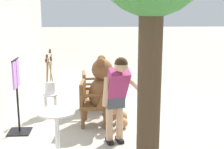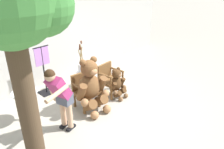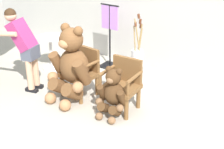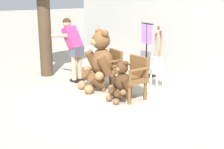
{
  "view_description": "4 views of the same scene",
  "coord_description": "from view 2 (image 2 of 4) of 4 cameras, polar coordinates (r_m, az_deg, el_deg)",
  "views": [
    {
      "loc": [
        -6.22,
        0.45,
        2.25
      ],
      "look_at": [
        0.26,
        0.09,
        0.84
      ],
      "focal_mm": 50.0,
      "sensor_mm": 36.0,
      "label": 1
    },
    {
      "loc": [
        -3.41,
        -3.24,
        3.07
      ],
      "look_at": [
        0.38,
        0.37,
        0.65
      ],
      "focal_mm": 35.0,
      "sensor_mm": 36.0,
      "label": 2
    },
    {
      "loc": [
        2.92,
        -3.28,
        2.75
      ],
      "look_at": [
        0.37,
        0.33,
        0.68
      ],
      "focal_mm": 50.0,
      "sensor_mm": 36.0,
      "label": 3
    },
    {
      "loc": [
        5.32,
        -3.12,
        2.15
      ],
      "look_at": [
        0.4,
        0.06,
        0.56
      ],
      "focal_mm": 50.0,
      "sensor_mm": 36.0,
      "label": 4
    }
  ],
  "objects": [
    {
      "name": "back_wall",
      "position": [
        6.8,
        -14.96,
        9.74
      ],
      "size": [
        10.0,
        0.16,
        2.8
      ],
      "primitive_type": "cube",
      "color": "beige",
      "rests_on": "ground"
    },
    {
      "name": "brush_bucket",
      "position": [
        6.36,
        -7.97,
        2.14
      ],
      "size": [
        0.22,
        0.22,
        0.95
      ],
      "color": "white",
      "rests_on": "white_stool"
    },
    {
      "name": "wooden_chair_left",
      "position": [
        5.47,
        -7.1,
        -3.93
      ],
      "size": [
        0.6,
        0.56,
        0.86
      ],
      "color": "brown",
      "rests_on": "ground"
    },
    {
      "name": "person_visitor",
      "position": [
        4.46,
        -13.44,
        -5.02
      ],
      "size": [
        0.76,
        0.61,
        1.51
      ],
      "color": "black",
      "rests_on": "ground"
    },
    {
      "name": "teddy_bear_small",
      "position": [
        5.84,
        1.35,
        -2.33
      ],
      "size": [
        0.5,
        0.49,
        0.84
      ],
      "color": "#4C3019",
      "rests_on": "ground"
    },
    {
      "name": "teddy_bear_large",
      "position": [
        5.19,
        -5.51,
        -2.99
      ],
      "size": [
        0.81,
        0.79,
        1.35
      ],
      "color": "brown",
      "rests_on": "ground"
    },
    {
      "name": "white_stool",
      "position": [
        6.47,
        -7.82,
        -0.25
      ],
      "size": [
        0.34,
        0.34,
        0.46
      ],
      "color": "white",
      "rests_on": "ground"
    },
    {
      "name": "wooden_chair_right",
      "position": [
        5.98,
        -0.72,
        -1.06
      ],
      "size": [
        0.6,
        0.56,
        0.86
      ],
      "color": "brown",
      "rests_on": "ground"
    },
    {
      "name": "ground_plane",
      "position": [
        5.62,
        0.09,
        -8.34
      ],
      "size": [
        60.0,
        60.0,
        0.0
      ],
      "primitive_type": "plane",
      "color": "#A8A091"
    },
    {
      "name": "patio_tree",
      "position": [
        3.2,
        -24.27,
        16.41
      ],
      "size": [
        1.52,
        1.44,
        3.57
      ],
      "color": "#473523",
      "rests_on": "ground"
    },
    {
      "name": "round_side_table",
      "position": [
        5.3,
        -21.51,
        -6.83
      ],
      "size": [
        0.56,
        0.56,
        0.72
      ],
      "color": "white",
      "rests_on": "ground"
    },
    {
      "name": "clothing_display_stand",
      "position": [
        6.2,
        -17.41,
        1.32
      ],
      "size": [
        0.44,
        0.4,
        1.36
      ],
      "color": "black",
      "rests_on": "ground"
    }
  ]
}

